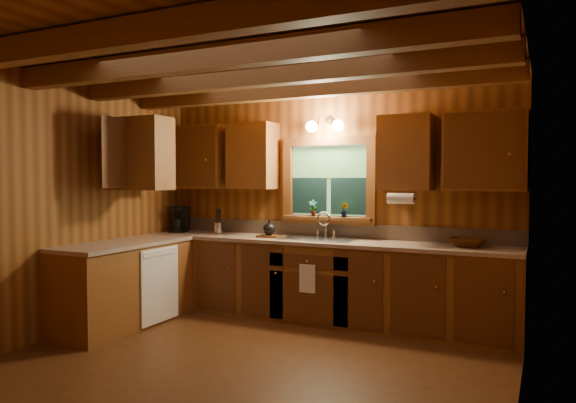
# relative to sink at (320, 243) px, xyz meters

# --- Properties ---
(room) EXTENTS (4.20, 4.20, 4.20)m
(room) POSITION_rel_sink_xyz_m (0.00, -1.60, 0.44)
(room) COLOR #4C2A12
(room) RESTS_ON ground
(ceiling_beams) EXTENTS (4.20, 2.54, 0.18)m
(ceiling_beams) POSITION_rel_sink_xyz_m (0.00, -1.60, 1.63)
(ceiling_beams) COLOR brown
(ceiling_beams) RESTS_ON room
(base_cabinets) EXTENTS (4.20, 2.22, 0.86)m
(base_cabinets) POSITION_rel_sink_xyz_m (-0.49, -0.32, -0.43)
(base_cabinets) COLOR brown
(base_cabinets) RESTS_ON ground
(countertop) EXTENTS (4.20, 2.24, 0.04)m
(countertop) POSITION_rel_sink_xyz_m (-0.48, -0.31, 0.02)
(countertop) COLOR tan
(countertop) RESTS_ON base_cabinets
(backsplash) EXTENTS (4.20, 0.02, 0.16)m
(backsplash) POSITION_rel_sink_xyz_m (0.00, 0.28, 0.12)
(backsplash) COLOR #9C8169
(backsplash) RESTS_ON room
(dishwasher_panel) EXTENTS (0.02, 0.60, 0.80)m
(dishwasher_panel) POSITION_rel_sink_xyz_m (-1.47, -0.92, -0.43)
(dishwasher_panel) COLOR white
(dishwasher_panel) RESTS_ON base_cabinets
(upper_cabinets) EXTENTS (4.19, 1.77, 0.78)m
(upper_cabinets) POSITION_rel_sink_xyz_m (-0.56, -0.18, 0.98)
(upper_cabinets) COLOR brown
(upper_cabinets) RESTS_ON room
(window) EXTENTS (1.12, 0.08, 1.00)m
(window) POSITION_rel_sink_xyz_m (0.00, 0.26, 0.67)
(window) COLOR brown
(window) RESTS_ON room
(window_sill) EXTENTS (1.06, 0.14, 0.04)m
(window_sill) POSITION_rel_sink_xyz_m (0.00, 0.22, 0.26)
(window_sill) COLOR brown
(window_sill) RESTS_ON room
(wall_sconce) EXTENTS (0.45, 0.21, 0.17)m
(wall_sconce) POSITION_rel_sink_xyz_m (0.00, 0.14, 1.31)
(wall_sconce) COLOR black
(wall_sconce) RESTS_ON room
(paper_towel_roll) EXTENTS (0.27, 0.11, 0.11)m
(paper_towel_roll) POSITION_rel_sink_xyz_m (0.92, -0.07, 0.51)
(paper_towel_roll) COLOR white
(paper_towel_roll) RESTS_ON upper_cabinets
(dish_towel) EXTENTS (0.18, 0.01, 0.30)m
(dish_towel) POSITION_rel_sink_xyz_m (0.00, -0.34, -0.34)
(dish_towel) COLOR white
(dish_towel) RESTS_ON base_cabinets
(sink) EXTENTS (0.82, 0.48, 0.43)m
(sink) POSITION_rel_sink_xyz_m (0.00, 0.00, 0.00)
(sink) COLOR silver
(sink) RESTS_ON countertop
(coffee_maker) EXTENTS (0.18, 0.23, 0.33)m
(coffee_maker) POSITION_rel_sink_xyz_m (-1.91, 0.00, 0.20)
(coffee_maker) COLOR black
(coffee_maker) RESTS_ON countertop
(utensil_crock) EXTENTS (0.11, 0.11, 0.30)m
(utensil_crock) POSITION_rel_sink_xyz_m (-1.37, 0.06, 0.12)
(utensil_crock) COLOR silver
(utensil_crock) RESTS_ON countertop
(cutting_board) EXTENTS (0.27, 0.20, 0.02)m
(cutting_board) POSITION_rel_sink_xyz_m (-0.61, -0.05, 0.06)
(cutting_board) COLOR #512B11
(cutting_board) RESTS_ON countertop
(teakettle) EXTENTS (0.14, 0.14, 0.18)m
(teakettle) POSITION_rel_sink_xyz_m (-0.61, -0.05, 0.14)
(teakettle) COLOR black
(teakettle) RESTS_ON cutting_board
(wicker_basket) EXTENTS (0.40, 0.40, 0.09)m
(wicker_basket) POSITION_rel_sink_xyz_m (1.57, 0.03, 0.09)
(wicker_basket) COLOR #48230C
(wicker_basket) RESTS_ON countertop
(potted_plant_left) EXTENTS (0.12, 0.09, 0.19)m
(potted_plant_left) POSITION_rel_sink_xyz_m (-0.17, 0.21, 0.38)
(potted_plant_left) COLOR #512B11
(potted_plant_left) RESTS_ON window_sill
(potted_plant_right) EXTENTS (0.11, 0.11, 0.17)m
(potted_plant_right) POSITION_rel_sink_xyz_m (0.22, 0.20, 0.37)
(potted_plant_right) COLOR #512B11
(potted_plant_right) RESTS_ON window_sill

